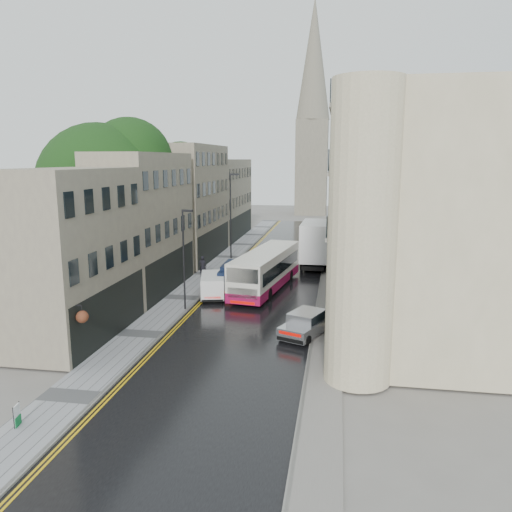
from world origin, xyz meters
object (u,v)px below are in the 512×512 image
(navy_van, at_px, (220,281))
(lamp_post_far, at_px, (231,217))
(cream_bus, at_px, (238,278))
(lamp_post_near, at_px, (184,260))
(silver_hatchback, at_px, (282,328))
(tree_far, at_px, (163,202))
(estate_sign, at_px, (17,415))
(pedestrian, at_px, (203,266))
(tree_near, at_px, (102,207))
(white_lorry, at_px, (302,247))
(white_van, at_px, (202,291))

(navy_van, bearing_deg, lamp_post_far, 97.43)
(cream_bus, xyz_separation_m, lamp_post_near, (-3.13, -3.78, 2.03))
(silver_hatchback, bearing_deg, tree_far, 147.46)
(lamp_post_near, height_order, estate_sign, lamp_post_near)
(silver_hatchback, bearing_deg, pedestrian, 143.89)
(pedestrian, height_order, estate_sign, pedestrian)
(tree_near, bearing_deg, estate_sign, -73.57)
(white_lorry, xyz_separation_m, estate_sign, (-9.06, -31.00, -1.75))
(tree_near, xyz_separation_m, tree_far, (0.30, 13.00, -0.72))
(navy_van, bearing_deg, tree_far, 124.31)
(estate_sign, bearing_deg, tree_near, 96.91)
(tree_far, xyz_separation_m, lamp_post_far, (6.77, 2.06, -1.61))
(navy_van, bearing_deg, white_lorry, 60.15)
(estate_sign, bearing_deg, pedestrian, 79.48)
(white_lorry, bearing_deg, tree_far, 172.74)
(tree_far, xyz_separation_m, navy_van, (9.06, -12.56, -4.98))
(white_lorry, bearing_deg, white_van, -116.86)
(silver_hatchback, bearing_deg, estate_sign, -106.35)
(silver_hatchback, bearing_deg, white_lorry, 113.49)
(pedestrian, bearing_deg, navy_van, 118.55)
(navy_van, bearing_deg, white_van, -116.31)
(navy_van, bearing_deg, tree_near, -178.80)
(white_lorry, height_order, silver_hatchback, white_lorry)
(white_lorry, xyz_separation_m, lamp_post_far, (-7.93, 4.18, 2.31))
(tree_far, distance_m, lamp_post_far, 7.25)
(cream_bus, relative_size, estate_sign, 13.46)
(lamp_post_far, xyz_separation_m, estate_sign, (-1.13, -35.18, -4.06))
(tree_near, relative_size, cream_bus, 1.18)
(lamp_post_far, bearing_deg, white_van, -102.72)
(silver_hatchback, distance_m, white_van, 9.78)
(lamp_post_far, relative_size, estate_sign, 10.28)
(lamp_post_near, height_order, lamp_post_far, lamp_post_far)
(tree_near, distance_m, cream_bus, 12.15)
(navy_van, relative_size, estate_sign, 5.51)
(white_lorry, distance_m, pedestrian, 9.90)
(tree_near, bearing_deg, cream_bus, 0.10)
(white_lorry, bearing_deg, lamp_post_near, -115.22)
(pedestrian, distance_m, estate_sign, 26.27)
(pedestrian, bearing_deg, silver_hatchback, 122.33)
(tree_far, relative_size, silver_hatchback, 3.02)
(lamp_post_near, xyz_separation_m, lamp_post_far, (-0.73, 18.82, 0.96))
(tree_far, relative_size, navy_van, 2.58)
(white_lorry, relative_size, lamp_post_near, 1.23)
(tree_far, bearing_deg, tree_near, -91.32)
(tree_far, bearing_deg, white_van, -60.82)
(tree_near, height_order, pedestrian, tree_near)
(pedestrian, distance_m, lamp_post_near, 10.32)
(white_lorry, relative_size, navy_van, 1.81)
(tree_near, distance_m, lamp_post_far, 16.79)
(tree_far, distance_m, pedestrian, 10.52)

